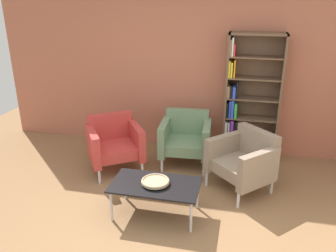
{
  "coord_description": "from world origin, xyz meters",
  "views": [
    {
      "loc": [
        0.81,
        -2.84,
        2.41
      ],
      "look_at": [
        -0.03,
        0.84,
        0.95
      ],
      "focal_mm": 36.81,
      "sensor_mm": 36.0,
      "label": 1
    }
  ],
  "objects_px": {
    "armchair_near_window": "(114,142)",
    "armchair_corner_red": "(244,160)",
    "armchair_spare_guest": "(186,138)",
    "coffee_table_low": "(155,186)",
    "bookshelf_tall": "(247,100)",
    "decorative_bowl": "(155,181)"
  },
  "relations": [
    {
      "from": "armchair_near_window",
      "to": "armchair_corner_red",
      "type": "bearing_deg",
      "value": -38.18
    },
    {
      "from": "armchair_spare_guest",
      "to": "coffee_table_low",
      "type": "bearing_deg",
      "value": -98.17
    },
    {
      "from": "bookshelf_tall",
      "to": "armchair_spare_guest",
      "type": "height_order",
      "value": "bookshelf_tall"
    },
    {
      "from": "decorative_bowl",
      "to": "armchair_corner_red",
      "type": "height_order",
      "value": "armchair_corner_red"
    },
    {
      "from": "decorative_bowl",
      "to": "armchair_near_window",
      "type": "xyz_separation_m",
      "value": [
        -0.86,
        0.96,
        -0.02
      ]
    },
    {
      "from": "bookshelf_tall",
      "to": "coffee_table_low",
      "type": "distance_m",
      "value": 2.13
    },
    {
      "from": "bookshelf_tall",
      "to": "armchair_spare_guest",
      "type": "relative_size",
      "value": 2.44
    },
    {
      "from": "bookshelf_tall",
      "to": "armchair_spare_guest",
      "type": "distance_m",
      "value": 1.08
    },
    {
      "from": "bookshelf_tall",
      "to": "coffee_table_low",
      "type": "bearing_deg",
      "value": -117.43
    },
    {
      "from": "armchair_spare_guest",
      "to": "armchair_near_window",
      "type": "relative_size",
      "value": 0.83
    },
    {
      "from": "decorative_bowl",
      "to": "armchair_spare_guest",
      "type": "height_order",
      "value": "armchair_spare_guest"
    },
    {
      "from": "coffee_table_low",
      "to": "armchair_spare_guest",
      "type": "bearing_deg",
      "value": 85.59
    },
    {
      "from": "decorative_bowl",
      "to": "armchair_corner_red",
      "type": "relative_size",
      "value": 0.34
    },
    {
      "from": "bookshelf_tall",
      "to": "armchair_near_window",
      "type": "relative_size",
      "value": 2.01
    },
    {
      "from": "coffee_table_low",
      "to": "decorative_bowl",
      "type": "xyz_separation_m",
      "value": [
        0.0,
        0.0,
        0.07
      ]
    },
    {
      "from": "armchair_corner_red",
      "to": "armchair_spare_guest",
      "type": "bearing_deg",
      "value": -168.26
    },
    {
      "from": "coffee_table_low",
      "to": "decorative_bowl",
      "type": "distance_m",
      "value": 0.07
    },
    {
      "from": "bookshelf_tall",
      "to": "coffee_table_low",
      "type": "height_order",
      "value": "bookshelf_tall"
    },
    {
      "from": "armchair_near_window",
      "to": "coffee_table_low",
      "type": "bearing_deg",
      "value": -81.67
    },
    {
      "from": "coffee_table_low",
      "to": "armchair_spare_guest",
      "type": "height_order",
      "value": "armchair_spare_guest"
    },
    {
      "from": "armchair_near_window",
      "to": "bookshelf_tall",
      "type": "bearing_deg",
      "value": -8.0
    },
    {
      "from": "coffee_table_low",
      "to": "armchair_near_window",
      "type": "relative_size",
      "value": 1.06
    }
  ]
}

